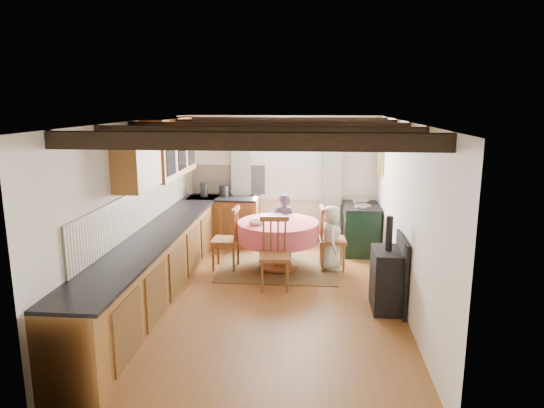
# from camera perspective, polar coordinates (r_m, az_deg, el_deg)

# --- Properties ---
(floor) EXTENTS (3.60, 5.50, 0.00)m
(floor) POSITION_cam_1_polar(r_m,az_deg,el_deg) (6.83, -0.60, -10.90)
(floor) COLOR brown
(floor) RESTS_ON ground
(ceiling) EXTENTS (3.60, 5.50, 0.00)m
(ceiling) POSITION_cam_1_polar(r_m,az_deg,el_deg) (6.29, -0.65, 9.67)
(ceiling) COLOR white
(ceiling) RESTS_ON ground
(wall_back) EXTENTS (3.60, 0.00, 2.40)m
(wall_back) POSITION_cam_1_polar(r_m,az_deg,el_deg) (9.15, 1.07, 2.84)
(wall_back) COLOR silver
(wall_back) RESTS_ON ground
(wall_front) EXTENTS (3.60, 0.00, 2.40)m
(wall_front) POSITION_cam_1_polar(r_m,az_deg,el_deg) (3.85, -4.71, -10.28)
(wall_front) COLOR silver
(wall_front) RESTS_ON ground
(wall_left) EXTENTS (0.00, 5.50, 2.40)m
(wall_left) POSITION_cam_1_polar(r_m,az_deg,el_deg) (6.87, -15.75, -0.70)
(wall_left) COLOR silver
(wall_left) RESTS_ON ground
(wall_right) EXTENTS (0.00, 5.50, 2.40)m
(wall_right) POSITION_cam_1_polar(r_m,az_deg,el_deg) (6.53, 15.30, -1.31)
(wall_right) COLOR silver
(wall_right) RESTS_ON ground
(beam_a) EXTENTS (3.60, 0.16, 0.16)m
(beam_a) POSITION_cam_1_polar(r_m,az_deg,el_deg) (4.32, -3.29, 7.38)
(beam_a) COLOR black
(beam_a) RESTS_ON ceiling
(beam_b) EXTENTS (3.60, 0.16, 0.16)m
(beam_b) POSITION_cam_1_polar(r_m,az_deg,el_deg) (5.31, -1.72, 8.25)
(beam_b) COLOR black
(beam_b) RESTS_ON ceiling
(beam_c) EXTENTS (3.60, 0.16, 0.16)m
(beam_c) POSITION_cam_1_polar(r_m,az_deg,el_deg) (6.30, -0.65, 8.85)
(beam_c) COLOR black
(beam_c) RESTS_ON ceiling
(beam_d) EXTENTS (3.60, 0.16, 0.16)m
(beam_d) POSITION_cam_1_polar(r_m,az_deg,el_deg) (7.29, 0.14, 9.28)
(beam_d) COLOR black
(beam_d) RESTS_ON ceiling
(beam_e) EXTENTS (3.60, 0.16, 0.16)m
(beam_e) POSITION_cam_1_polar(r_m,az_deg,el_deg) (8.29, 0.74, 9.61)
(beam_e) COLOR black
(beam_e) RESTS_ON ceiling
(splash_left) EXTENTS (0.02, 4.50, 0.55)m
(splash_left) POSITION_cam_1_polar(r_m,az_deg,el_deg) (7.13, -14.76, -0.18)
(splash_left) COLOR beige
(splash_left) RESTS_ON wall_left
(splash_back) EXTENTS (1.40, 0.02, 0.55)m
(splash_back) POSITION_cam_1_polar(r_m,az_deg,el_deg) (9.25, -5.14, 2.89)
(splash_back) COLOR beige
(splash_back) RESTS_ON wall_back
(base_cabinet_left) EXTENTS (0.60, 5.30, 0.88)m
(base_cabinet_left) POSITION_cam_1_polar(r_m,az_deg,el_deg) (6.97, -13.07, -6.86)
(base_cabinet_left) COLOR brown
(base_cabinet_left) RESTS_ON floor
(base_cabinet_back) EXTENTS (1.30, 0.60, 0.88)m
(base_cabinet_back) POSITION_cam_1_polar(r_m,az_deg,el_deg) (9.14, -5.66, -2.09)
(base_cabinet_back) COLOR brown
(base_cabinet_back) RESTS_ON floor
(worktop_left) EXTENTS (0.64, 5.30, 0.04)m
(worktop_left) POSITION_cam_1_polar(r_m,az_deg,el_deg) (6.83, -13.09, -3.22)
(worktop_left) COLOR black
(worktop_left) RESTS_ON base_cabinet_left
(worktop_back) EXTENTS (1.30, 0.64, 0.04)m
(worktop_back) POSITION_cam_1_polar(r_m,az_deg,el_deg) (9.02, -5.75, 0.71)
(worktop_back) COLOR black
(worktop_back) RESTS_ON base_cabinet_back
(wall_cabinet_glass) EXTENTS (0.34, 1.80, 0.90)m
(wall_cabinet_glass) POSITION_cam_1_polar(r_m,az_deg,el_deg) (7.82, -11.80, 6.57)
(wall_cabinet_glass) COLOR brown
(wall_cabinet_glass) RESTS_ON wall_left
(wall_cabinet_solid) EXTENTS (0.34, 0.90, 0.70)m
(wall_cabinet_solid) POSITION_cam_1_polar(r_m,az_deg,el_deg) (6.41, -15.61, 4.79)
(wall_cabinet_solid) COLOR brown
(wall_cabinet_solid) RESTS_ON wall_left
(window_frame) EXTENTS (1.34, 0.03, 1.54)m
(window_frame) POSITION_cam_1_polar(r_m,az_deg,el_deg) (9.07, 1.71, 5.31)
(window_frame) COLOR white
(window_frame) RESTS_ON wall_back
(window_pane) EXTENTS (1.20, 0.01, 1.40)m
(window_pane) POSITION_cam_1_polar(r_m,az_deg,el_deg) (9.07, 1.71, 5.31)
(window_pane) COLOR white
(window_pane) RESTS_ON wall_back
(curtain_left) EXTENTS (0.35, 0.10, 2.10)m
(curtain_left) POSITION_cam_1_polar(r_m,az_deg,el_deg) (9.15, -3.67, 2.18)
(curtain_left) COLOR gray
(curtain_left) RESTS_ON wall_back
(curtain_right) EXTENTS (0.35, 0.10, 2.10)m
(curtain_right) POSITION_cam_1_polar(r_m,az_deg,el_deg) (9.05, 7.04, 2.01)
(curtain_right) COLOR gray
(curtain_right) RESTS_ON wall_back
(curtain_rod) EXTENTS (2.00, 0.03, 0.03)m
(curtain_rod) POSITION_cam_1_polar(r_m,az_deg,el_deg) (8.93, 1.70, 9.07)
(curtain_rod) COLOR black
(curtain_rod) RESTS_ON wall_back
(wall_picture) EXTENTS (0.04, 0.50, 0.60)m
(wall_picture) POSITION_cam_1_polar(r_m,az_deg,el_deg) (8.69, 12.65, 5.39)
(wall_picture) COLOR gold
(wall_picture) RESTS_ON wall_right
(wall_plate) EXTENTS (0.30, 0.02, 0.30)m
(wall_plate) POSITION_cam_1_polar(r_m,az_deg,el_deg) (9.04, 7.76, 5.82)
(wall_plate) COLOR silver
(wall_plate) RESTS_ON wall_back
(rug) EXTENTS (1.89, 1.47, 0.01)m
(rug) POSITION_cam_1_polar(r_m,az_deg,el_deg) (7.92, 0.72, -7.54)
(rug) COLOR #4F3D23
(rug) RESTS_ON floor
(dining_table) EXTENTS (1.29, 1.29, 0.78)m
(dining_table) POSITION_cam_1_polar(r_m,az_deg,el_deg) (7.80, 0.73, -4.88)
(dining_table) COLOR #BE3F4A
(dining_table) RESTS_ON floor
(chair_near) EXTENTS (0.48, 0.50, 1.03)m
(chair_near) POSITION_cam_1_polar(r_m,az_deg,el_deg) (6.97, 0.30, -5.88)
(chair_near) COLOR brown
(chair_near) RESTS_ON floor
(chair_left) EXTENTS (0.47, 0.45, 1.02)m
(chair_left) POSITION_cam_1_polar(r_m,az_deg,el_deg) (7.83, -5.50, -3.99)
(chair_left) COLOR brown
(chair_left) RESTS_ON floor
(chair_right) EXTENTS (0.49, 0.47, 1.02)m
(chair_right) POSITION_cam_1_polar(r_m,az_deg,el_deg) (7.83, 7.12, -3.98)
(chair_right) COLOR brown
(chair_right) RESTS_ON floor
(aga_range) EXTENTS (0.61, 0.95, 0.87)m
(aga_range) POSITION_cam_1_polar(r_m,az_deg,el_deg) (8.82, 10.40, -2.79)
(aga_range) COLOR black
(aga_range) RESTS_ON floor
(cast_iron_stove) EXTENTS (0.37, 0.62, 1.24)m
(cast_iron_stove) POSITION_cam_1_polar(r_m,az_deg,el_deg) (6.43, 13.43, -6.80)
(cast_iron_stove) COLOR black
(cast_iron_stove) RESTS_ON floor
(child_far) EXTENTS (0.43, 0.30, 1.12)m
(child_far) POSITION_cam_1_polar(r_m,az_deg,el_deg) (8.35, 1.40, -2.55)
(child_far) COLOR #3B3E4B
(child_far) RESTS_ON floor
(child_right) EXTENTS (0.35, 0.52, 1.05)m
(child_right) POSITION_cam_1_polar(r_m,az_deg,el_deg) (7.78, 6.97, -3.98)
(child_right) COLOR beige
(child_right) RESTS_ON floor
(bowl_a) EXTENTS (0.28, 0.28, 0.05)m
(bowl_a) POSITION_cam_1_polar(r_m,az_deg,el_deg) (7.99, 0.46, -1.39)
(bowl_a) COLOR silver
(bowl_a) RESTS_ON dining_table
(bowl_b) EXTENTS (0.24, 0.24, 0.07)m
(bowl_b) POSITION_cam_1_polar(r_m,az_deg,el_deg) (7.51, -1.99, -2.20)
(bowl_b) COLOR silver
(bowl_b) RESTS_ON dining_table
(cup) EXTENTS (0.14, 0.14, 0.09)m
(cup) POSITION_cam_1_polar(r_m,az_deg,el_deg) (7.61, -1.11, -1.91)
(cup) COLOR silver
(cup) RESTS_ON dining_table
(canister_tall) EXTENTS (0.15, 0.15, 0.26)m
(canister_tall) POSITION_cam_1_polar(r_m,az_deg,el_deg) (9.05, -7.99, 1.65)
(canister_tall) COLOR #262628
(canister_tall) RESTS_ON worktop_back
(canister_wide) EXTENTS (0.18, 0.18, 0.20)m
(canister_wide) POSITION_cam_1_polar(r_m,az_deg,el_deg) (9.06, -5.66, 1.54)
(canister_wide) COLOR #262628
(canister_wide) RESTS_ON worktop_back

